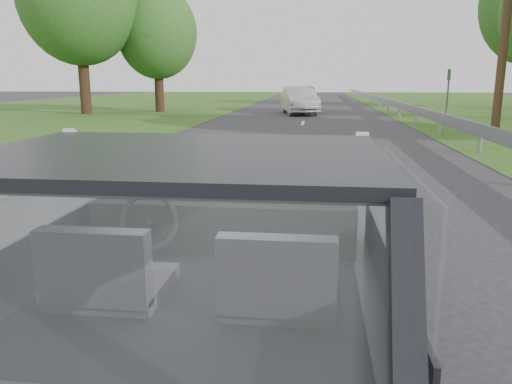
% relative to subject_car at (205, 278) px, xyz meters
% --- Properties ---
extents(subject_car, '(1.80, 4.00, 1.45)m').
position_rel_subject_car_xyz_m(subject_car, '(0.00, 0.00, 0.00)').
color(subject_car, black).
rests_on(subject_car, ground).
extents(dashboard, '(1.58, 0.45, 0.30)m').
position_rel_subject_car_xyz_m(dashboard, '(0.00, 0.62, 0.12)').
color(dashboard, black).
rests_on(dashboard, subject_car).
extents(driver_seat, '(0.50, 0.72, 0.42)m').
position_rel_subject_car_xyz_m(driver_seat, '(-0.40, -0.29, 0.16)').
color(driver_seat, '#26252C').
rests_on(driver_seat, subject_car).
extents(passenger_seat, '(0.50, 0.72, 0.42)m').
position_rel_subject_car_xyz_m(passenger_seat, '(0.40, -0.29, 0.16)').
color(passenger_seat, '#26252C').
rests_on(passenger_seat, subject_car).
extents(steering_wheel, '(0.36, 0.36, 0.04)m').
position_rel_subject_car_xyz_m(steering_wheel, '(-0.40, 0.33, 0.20)').
color(steering_wheel, black).
rests_on(steering_wheel, dashboard).
extents(cat, '(0.54, 0.17, 0.24)m').
position_rel_subject_car_xyz_m(cat, '(0.26, 0.66, 0.35)').
color(cat, gray).
rests_on(cat, dashboard).
extents(guardrail, '(0.05, 90.00, 0.32)m').
position_rel_subject_car_xyz_m(guardrail, '(4.30, 10.00, -0.15)').
color(guardrail, '#9FA1A5').
rests_on(guardrail, ground).
extents(other_car, '(2.41, 4.44, 1.38)m').
position_rel_subject_car_xyz_m(other_car, '(-0.35, 23.52, -0.03)').
color(other_car, '#AFAFAF').
rests_on(other_car, ground).
extents(highway_sign, '(0.41, 0.86, 2.23)m').
position_rel_subject_car_xyz_m(highway_sign, '(7.01, 23.92, 0.39)').
color(highway_sign, '#124C19').
rests_on(highway_sign, ground).
extents(tree_5, '(6.86, 6.86, 8.83)m').
position_rel_subject_car_xyz_m(tree_5, '(-11.20, 22.31, 3.69)').
color(tree_5, '#2B5D1C').
rests_on(tree_5, ground).
extents(tree_6, '(5.17, 5.17, 6.42)m').
position_rel_subject_car_xyz_m(tree_6, '(-8.00, 24.50, 2.49)').
color(tree_6, '#2B5D1C').
rests_on(tree_6, ground).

